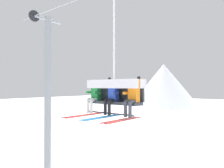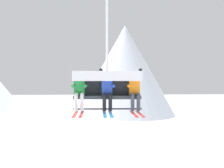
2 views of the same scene
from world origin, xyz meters
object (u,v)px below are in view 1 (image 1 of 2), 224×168
(skier_orange, at_px, (132,97))
(lift_tower_near, at_px, (47,101))
(chairlift_chair, at_px, (115,86))
(skier_blue, at_px, (111,96))
(skier_green, at_px, (94,96))

(skier_orange, bearing_deg, lift_tower_near, 171.20)
(chairlift_chair, relative_size, skier_blue, 2.64)
(skier_blue, relative_size, skier_orange, 1.00)
(skier_orange, bearing_deg, skier_green, -179.77)
(lift_tower_near, height_order, skier_blue, lift_tower_near)
(chairlift_chair, bearing_deg, skier_orange, -14.23)
(chairlift_chair, distance_m, skier_green, 0.93)
(skier_green, height_order, skier_orange, skier_orange)
(lift_tower_near, xyz_separation_m, skier_blue, (5.13, -0.93, 0.45))
(chairlift_chair, distance_m, skier_orange, 0.93)
(lift_tower_near, distance_m, chairlift_chair, 5.24)
(lift_tower_near, xyz_separation_m, skier_green, (4.30, -0.93, 0.43))
(skier_blue, bearing_deg, skier_orange, 0.00)
(skier_green, relative_size, skier_orange, 1.00)
(lift_tower_near, distance_m, skier_green, 4.42)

